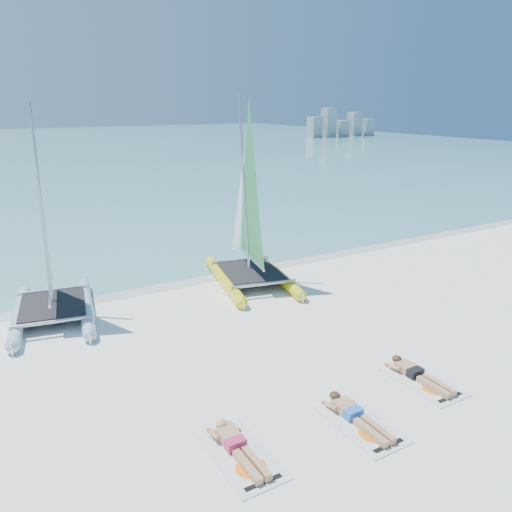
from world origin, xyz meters
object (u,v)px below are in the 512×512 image
(catamaran_yellow, at_px, (247,221))
(sunbather_c, at_px, (416,373))
(towel_c, at_px, (423,382))
(sunbather_b, at_px, (354,414))
(catamaran_blue, at_px, (46,255))
(towel_a, at_px, (242,456))
(towel_b, at_px, (361,424))
(sunbather_a, at_px, (237,445))

(catamaran_yellow, distance_m, sunbather_c, 8.14)
(towel_c, bearing_deg, sunbather_b, -172.66)
(catamaran_blue, xyz_separation_m, towel_a, (1.85, -8.20, -1.86))
(catamaran_blue, height_order, towel_a, catamaran_blue)
(towel_c, bearing_deg, catamaran_blue, 129.14)
(towel_a, xyz_separation_m, sunbather_c, (4.72, 0.32, 0.11))
(sunbather_c, bearing_deg, towel_b, -163.38)
(catamaran_yellow, relative_size, towel_b, 3.57)
(towel_a, bearing_deg, catamaran_blue, 102.71)
(catamaran_blue, height_order, sunbather_a, catamaran_blue)
(catamaran_blue, distance_m, sunbather_c, 10.41)
(towel_c, bearing_deg, catamaran_yellow, 90.11)
(sunbather_a, height_order, sunbather_c, same)
(catamaran_yellow, height_order, sunbather_a, catamaran_yellow)
(towel_a, height_order, sunbather_b, sunbather_b)
(sunbather_a, height_order, towel_c, sunbather_a)
(catamaran_yellow, relative_size, towel_a, 3.57)
(catamaran_blue, height_order, sunbather_b, catamaran_blue)
(catamaran_yellow, bearing_deg, sunbather_c, -77.62)
(sunbather_a, distance_m, towel_c, 4.73)
(towel_a, bearing_deg, sunbather_b, -3.91)
(towel_c, bearing_deg, towel_a, -178.51)
(towel_a, height_order, sunbather_a, sunbather_a)
(towel_a, bearing_deg, towel_b, -8.33)
(sunbather_a, relative_size, sunbather_c, 1.00)
(catamaran_yellow, bearing_deg, sunbather_b, -92.72)
(towel_a, bearing_deg, sunbather_a, 90.00)
(sunbather_a, distance_m, towel_b, 2.52)
(sunbather_b, xyz_separation_m, sunbather_c, (2.26, 0.48, 0.00))
(sunbather_b, bearing_deg, catamaran_yellow, 75.01)
(catamaran_blue, xyz_separation_m, sunbather_a, (1.85, -8.01, -1.75))
(sunbather_c, bearing_deg, towel_c, -90.00)
(towel_b, bearing_deg, sunbather_c, 16.62)
(sunbather_b, distance_m, towel_c, 2.28)
(catamaran_blue, relative_size, catamaran_yellow, 0.95)
(sunbather_b, bearing_deg, sunbather_c, 12.06)
(catamaran_blue, relative_size, towel_b, 3.39)
(catamaran_yellow, xyz_separation_m, towel_b, (-2.25, -8.58, -2.07))
(catamaran_yellow, bearing_deg, catamaran_blue, -167.56)
(towel_a, height_order, towel_b, same)
(sunbather_b, height_order, towel_c, sunbather_b)
(towel_b, bearing_deg, towel_a, 171.67)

